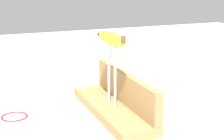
% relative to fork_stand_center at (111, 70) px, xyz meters
% --- Properties ---
extents(ground_plane, '(3.00, 3.00, 0.00)m').
position_rel_fork_stand_center_xyz_m(ground_plane, '(-0.00, 0.00, -0.13)').
color(ground_plane, white).
extents(wooden_board, '(0.39, 0.11, 0.03)m').
position_rel_fork_stand_center_xyz_m(wooden_board, '(-0.00, 0.00, -0.11)').
color(wooden_board, '#A87F4C').
rests_on(wooden_board, ground).
extents(board_backstop, '(0.38, 0.02, 0.09)m').
position_rel_fork_stand_center_xyz_m(board_backstop, '(-0.00, 0.04, -0.06)').
color(board_backstop, '#A87F4C').
rests_on(board_backstop, wooden_board).
extents(fork_stand_center, '(0.07, 0.01, 0.17)m').
position_rel_fork_stand_center_xyz_m(fork_stand_center, '(0.00, 0.00, 0.00)').
color(fork_stand_center, silver).
rests_on(fork_stand_center, wooden_board).
extents(banana_raised_center, '(0.16, 0.04, 0.04)m').
position_rel_fork_stand_center_xyz_m(banana_raised_center, '(-0.00, -0.00, 0.08)').
color(banana_raised_center, yellow).
rests_on(banana_raised_center, fork_stand_center).
extents(wire_coil, '(0.07, 0.07, 0.01)m').
position_rel_fork_stand_center_xyz_m(wire_coil, '(-0.08, -0.25, -0.12)').
color(wire_coil, red).
rests_on(wire_coil, ground).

